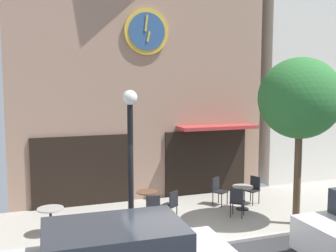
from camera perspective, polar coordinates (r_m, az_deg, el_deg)
name	(u,v)px	position (r m, az deg, el deg)	size (l,w,h in m)	color
clock_building	(136,27)	(14.61, -4.71, 14.29)	(8.94, 3.91, 11.71)	#9E7A66
neighbor_building_right	(316,16)	(18.90, 20.80, 14.83)	(6.56, 3.26, 13.91)	silver
street_lamp	(131,168)	(9.52, -5.50, -6.10)	(0.36, 0.36, 3.82)	black
street_tree	(300,99)	(11.35, 18.79, 3.78)	(2.37, 2.13, 4.70)	brown
cafe_table_rightmost	(51,216)	(10.92, -16.81, -12.54)	(0.69, 0.69, 0.73)	black
cafe_table_leftmost	(147,199)	(11.88, -3.07, -10.69)	(0.66, 0.66, 0.77)	black
cafe_table_center	(243,194)	(12.73, 10.87, -9.69)	(0.65, 0.65, 0.75)	black
cafe_chair_corner	(171,203)	(11.47, 0.44, -11.26)	(0.56, 0.56, 0.90)	black
cafe_chair_by_entrance	(218,189)	(13.09, 7.34, -9.11)	(0.55, 0.55, 0.90)	black
cafe_chair_mid_row	(153,208)	(11.10, -2.24, -11.86)	(0.46, 0.46, 0.90)	black
cafe_chair_facing_wall	(253,188)	(13.44, 12.39, -8.80)	(0.52, 0.52, 0.90)	black
cafe_chair_facing_street	(237,200)	(11.95, 10.06, -10.64)	(0.56, 0.56, 0.90)	black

